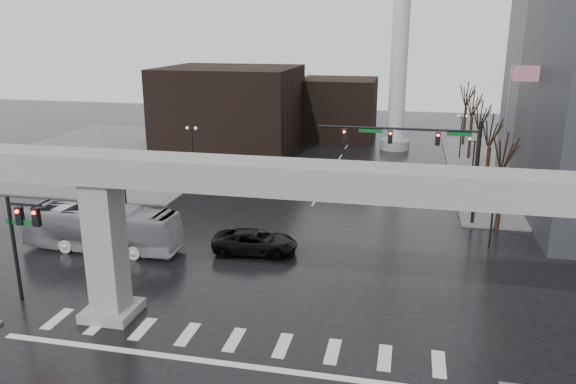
# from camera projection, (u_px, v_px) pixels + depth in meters

# --- Properties ---
(ground) EXTENTS (160.00, 160.00, 0.00)m
(ground) POSITION_uv_depth(u_px,v_px,m) (240.00, 329.00, 28.07)
(ground) COLOR black
(ground) RESTS_ON ground
(sidewalk_nw) EXTENTS (28.00, 36.00, 0.15)m
(sidewalk_nw) POSITION_uv_depth(u_px,v_px,m) (120.00, 153.00, 67.12)
(sidewalk_nw) COLOR slate
(sidewalk_nw) RESTS_ON ground
(elevated_guideway) EXTENTS (48.00, 2.60, 8.70)m
(elevated_guideway) POSITION_uv_depth(u_px,v_px,m) (263.00, 200.00, 25.88)
(elevated_guideway) COLOR gray
(elevated_guideway) RESTS_ON ground
(building_far_left) EXTENTS (16.00, 14.00, 10.00)m
(building_far_left) POSITION_uv_depth(u_px,v_px,m) (230.00, 108.00, 68.91)
(building_far_left) COLOR black
(building_far_left) RESTS_ON ground
(building_far_mid) EXTENTS (10.00, 10.00, 8.00)m
(building_far_mid) POSITION_uv_depth(u_px,v_px,m) (338.00, 108.00, 76.11)
(building_far_mid) COLOR black
(building_far_mid) RESTS_ON ground
(smokestack) EXTENTS (3.60, 3.60, 30.00)m
(smokestack) POSITION_uv_depth(u_px,v_px,m) (400.00, 38.00, 66.22)
(smokestack) COLOR silver
(smokestack) RESTS_ON ground
(signal_mast_arm) EXTENTS (12.12, 0.43, 8.00)m
(signal_mast_arm) POSITION_uv_depth(u_px,v_px,m) (426.00, 148.00, 42.22)
(signal_mast_arm) COLOR black
(signal_mast_arm) RESTS_ON ground
(signal_left_pole) EXTENTS (2.30, 0.30, 6.00)m
(signal_left_pole) POSITION_uv_depth(u_px,v_px,m) (21.00, 231.00, 29.90)
(signal_left_pole) COLOR black
(signal_left_pole) RESTS_ON ground
(flagpole_assembly) EXTENTS (2.06, 0.12, 12.00)m
(flagpole_assembly) POSITION_uv_depth(u_px,v_px,m) (510.00, 122.00, 43.45)
(flagpole_assembly) COLOR silver
(flagpole_assembly) RESTS_ON ground
(lamp_right_0) EXTENTS (1.22, 0.32, 5.11)m
(lamp_right_0) POSITION_uv_depth(u_px,v_px,m) (494.00, 200.00, 37.46)
(lamp_right_0) COLOR black
(lamp_right_0) RESTS_ON ground
(lamp_right_1) EXTENTS (1.22, 0.32, 5.11)m
(lamp_right_1) POSITION_uv_depth(u_px,v_px,m) (474.00, 155.00, 50.58)
(lamp_right_1) COLOR black
(lamp_right_1) RESTS_ON ground
(lamp_right_2) EXTENTS (1.22, 0.32, 5.11)m
(lamp_right_2) POSITION_uv_depth(u_px,v_px,m) (462.00, 129.00, 63.71)
(lamp_right_2) COLOR black
(lamp_right_2) RESTS_ON ground
(lamp_left_0) EXTENTS (1.22, 0.32, 5.11)m
(lamp_left_0) POSITION_uv_depth(u_px,v_px,m) (124.00, 178.00, 42.98)
(lamp_left_0) COLOR black
(lamp_left_0) RESTS_ON ground
(lamp_left_1) EXTENTS (1.22, 0.32, 5.11)m
(lamp_left_1) POSITION_uv_depth(u_px,v_px,m) (192.00, 143.00, 56.11)
(lamp_left_1) COLOR black
(lamp_left_1) RESTS_ON ground
(lamp_left_2) EXTENTS (1.22, 0.32, 5.11)m
(lamp_left_2) POSITION_uv_depth(u_px,v_px,m) (234.00, 121.00, 69.23)
(lamp_left_2) COLOR black
(lamp_left_2) RESTS_ON ground
(tree_right_0) EXTENTS (1.09, 1.58, 7.50)m
(tree_right_0) POSITION_uv_depth(u_px,v_px,m) (501.00, 194.00, 41.20)
(tree_right_0) COLOR black
(tree_right_0) RESTS_ON ground
(tree_right_1) EXTENTS (1.09, 1.61, 7.67)m
(tree_right_1) POSITION_uv_depth(u_px,v_px,m) (488.00, 168.00, 48.69)
(tree_right_1) COLOR black
(tree_right_1) RESTS_ON ground
(tree_right_2) EXTENTS (1.10, 1.63, 7.85)m
(tree_right_2) POSITION_uv_depth(u_px,v_px,m) (478.00, 148.00, 56.17)
(tree_right_2) COLOR black
(tree_right_2) RESTS_ON ground
(tree_right_3) EXTENTS (1.11, 1.66, 8.02)m
(tree_right_3) POSITION_uv_depth(u_px,v_px,m) (471.00, 134.00, 63.65)
(tree_right_3) COLOR black
(tree_right_3) RESTS_ON ground
(tree_right_4) EXTENTS (1.12, 1.69, 8.19)m
(tree_right_4) POSITION_uv_depth(u_px,v_px,m) (465.00, 122.00, 71.14)
(tree_right_4) COLOR black
(tree_right_4) RESTS_ON ground
(pickup_truck) EXTENTS (5.90, 3.19, 1.57)m
(pickup_truck) POSITION_uv_depth(u_px,v_px,m) (255.00, 242.00, 37.43)
(pickup_truck) COLOR black
(pickup_truck) RESTS_ON ground
(city_bus) EXTENTS (10.96, 2.74, 3.04)m
(city_bus) POSITION_uv_depth(u_px,v_px,m) (102.00, 229.00, 37.76)
(city_bus) COLOR silver
(city_bus) RESTS_ON ground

